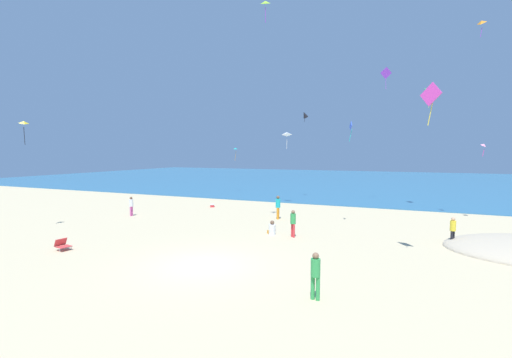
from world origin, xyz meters
name	(u,v)px	position (x,y,z in m)	size (l,w,h in m)	color
ground_plane	(283,222)	(0.00, 10.00, 0.00)	(120.00, 120.00, 0.00)	#C6B58C
ocean_water	(360,180)	(0.00, 48.67, 0.03)	(120.00, 60.00, 0.05)	teal
beach_chair_mid_beach	(62,245)	(-7.37, -0.71, 0.26)	(0.70, 0.65, 0.55)	#D13D3D
cooler_box	(212,206)	(-7.74, 13.85, 0.12)	(0.53, 0.58, 0.24)	red
person_0	(293,222)	(1.91, 6.22, 0.87)	(0.42, 0.42, 1.51)	red
person_1	(131,205)	(-10.99, 7.76, 0.82)	(0.30, 0.30, 1.42)	#D8599E
person_2	(272,229)	(0.62, 6.34, 0.30)	(0.68, 0.72, 0.82)	white
person_3	(278,206)	(-0.69, 10.91, 0.95)	(0.36, 0.36, 1.65)	orange
person_4	(453,229)	(9.81, 8.01, 0.81)	(0.39, 0.39, 1.40)	black
person_5	(315,273)	(5.13, -1.52, 0.88)	(0.33, 0.33, 1.52)	green
kite_blue	(351,127)	(4.27, 10.37, 6.24)	(0.24, 0.50, 1.24)	blue
kite_magenta	(431,95)	(8.43, 4.09, 7.01)	(0.81, 0.67, 1.78)	#DB3DA8
kite_teal	(235,149)	(-10.82, 24.32, 5.08)	(0.57, 0.59, 1.46)	#1EADAD
kite_lime	(265,3)	(-0.41, 7.82, 13.48)	(0.50, 0.43, 1.27)	#99DB33
kite_white	(287,134)	(-2.29, 17.45, 6.29)	(0.83, 0.76, 1.56)	white
kite_purple	(386,73)	(5.43, 22.04, 11.69)	(0.94, 0.51, 1.94)	purple
kite_black	(305,115)	(-1.98, 21.96, 8.35)	(0.79, 0.87, 1.08)	black
kite_green	(431,90)	(8.98, 19.68, 9.62)	(0.69, 0.86, 1.69)	green
kite_yellow	(24,123)	(-12.84, 1.33, 6.35)	(0.41, 0.47, 1.41)	yellow
kite_orange	(481,22)	(11.50, 14.24, 12.75)	(0.58, 0.56, 1.07)	orange
kite_pink	(484,145)	(12.21, 15.84, 5.14)	(0.43, 0.49, 0.90)	pink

